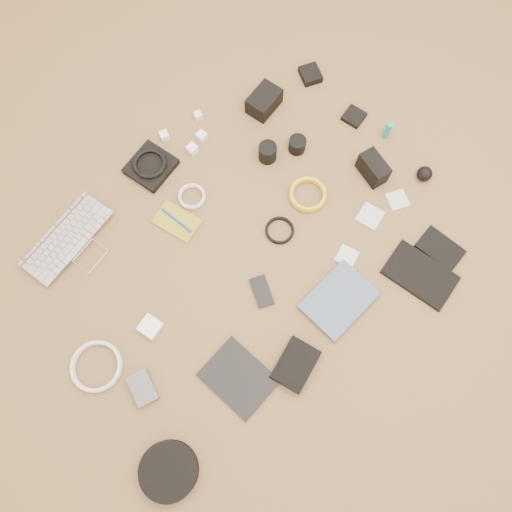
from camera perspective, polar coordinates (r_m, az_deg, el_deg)
laptop at (r=1.78m, az=-19.65°, el=1.00°), size 0.38×0.31×0.03m
headphone_pouch at (r=1.83m, az=-11.92°, el=9.99°), size 0.19×0.18×0.03m
headphones at (r=1.81m, az=-12.06°, el=10.30°), size 0.14×0.14×0.02m
charger_a at (r=1.88m, az=-10.43°, el=13.37°), size 0.04×0.04×0.03m
charger_b at (r=1.91m, az=-6.64°, el=15.67°), size 0.03×0.03×0.02m
charger_c at (r=1.86m, az=-6.23°, el=13.47°), size 0.04×0.04×0.03m
charger_d at (r=1.84m, az=-7.29°, el=12.02°), size 0.04×0.04×0.03m
dslr_camera at (r=1.91m, az=0.93°, el=17.27°), size 0.14×0.12×0.07m
lens_pouch at (r=2.02m, az=6.24°, el=19.93°), size 0.09×0.10×0.03m
notebook_olive at (r=1.74m, az=-9.04°, el=3.95°), size 0.15×0.18×0.01m
pen_blue at (r=1.73m, az=-9.08°, el=4.05°), size 0.04×0.13×0.01m
cable_white_a at (r=1.76m, az=-7.32°, el=6.68°), size 0.13×0.13×0.01m
lens_a at (r=1.80m, az=1.33°, el=11.76°), size 0.07×0.07×0.07m
lens_b at (r=1.83m, az=4.73°, el=12.56°), size 0.07×0.07×0.06m
card_reader at (r=1.94m, az=11.13°, el=15.37°), size 0.09×0.09×0.02m
power_brick at (r=1.64m, az=-11.97°, el=-7.92°), size 0.08×0.08×0.03m
cable_white_b at (r=1.67m, az=-17.71°, el=-11.93°), size 0.16×0.16×0.01m
cable_black at (r=1.70m, az=2.72°, el=2.89°), size 0.13×0.13×0.01m
cable_yellow at (r=1.76m, az=5.91°, el=6.91°), size 0.14×0.14×0.01m
flash at (r=1.80m, az=13.24°, el=9.74°), size 0.07×0.12×0.08m
lens_cleaner at (r=1.90m, az=14.79°, el=13.69°), size 0.02×0.02×0.08m
battery_charger at (r=1.62m, az=-12.81°, el=-14.51°), size 0.08×0.11×0.03m
tablet at (r=1.60m, az=-2.01°, el=-13.76°), size 0.20×0.24×0.01m
phone at (r=1.64m, az=0.65°, el=-4.08°), size 0.09×0.12×0.01m
filter_case_left at (r=1.70m, az=10.34°, el=-0.05°), size 0.09×0.09×0.01m
filter_case_mid at (r=1.77m, az=12.88°, el=4.45°), size 0.10×0.10×0.01m
filter_case_right at (r=1.81m, az=15.87°, el=6.17°), size 0.08×0.08×0.01m
air_blower at (r=1.86m, az=18.70°, el=8.90°), size 0.07×0.07×0.05m
headphone_case at (r=1.60m, az=-9.93°, el=-23.04°), size 0.18×0.18×0.05m
drive_case at (r=1.59m, az=4.54°, el=-12.28°), size 0.18×0.15×0.04m
paperback at (r=1.65m, az=11.61°, el=-6.98°), size 0.24×0.19×0.02m
notebook_black_a at (r=1.74m, az=18.24°, el=-2.07°), size 0.20×0.26×0.02m
notebook_black_b at (r=1.79m, az=20.31°, el=0.79°), size 0.12×0.16×0.01m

